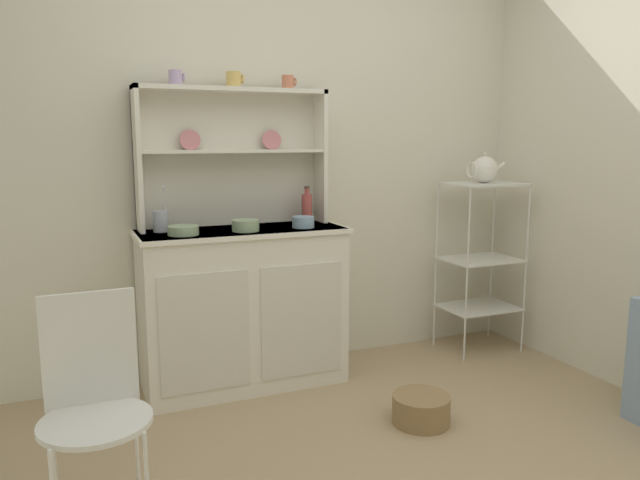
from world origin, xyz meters
The scene contains 15 objects.
wall_back centered at (0.00, 1.62, 1.25)m, with size 3.84×0.05×2.50m, color silver.
hutch_cabinet centered at (-0.28, 1.37, 0.45)m, with size 1.11×0.45×0.87m.
hutch_shelf_unit centered at (-0.28, 1.53, 1.31)m, with size 1.04×0.18×0.75m.
bakers_rack centered at (1.27, 1.33, 0.66)m, with size 0.47×0.35×1.08m.
wire_chair centered at (-1.10, 0.28, 0.52)m, with size 0.36×0.36×0.85m.
floor_basket centered at (0.36, 0.58, 0.07)m, with size 0.28×0.28×0.14m, color #93754C.
cup_lilac_0 centered at (-0.58, 1.49, 1.66)m, with size 0.08×0.07×0.08m.
cup_gold_1 centered at (-0.27, 1.49, 1.66)m, with size 0.09×0.08×0.08m.
cup_terracotta_2 centered at (0.04, 1.49, 1.66)m, with size 0.08×0.07×0.08m.
bowl_mixing_large centered at (-0.61, 1.29, 0.90)m, with size 0.15×0.15×0.05m, color #9EB78E.
bowl_floral_medium centered at (-0.28, 1.29, 0.90)m, with size 0.14×0.14×0.06m, color #9EB78E.
bowl_cream_small centered at (0.04, 1.29, 0.90)m, with size 0.12×0.12×0.06m, color #8EB2D1.
jam_bottle centered at (0.13, 1.45, 0.96)m, with size 0.06×0.06×0.21m.
utensil_jar centered at (-0.69, 1.45, 0.93)m, with size 0.08×0.08×0.24m.
porcelain_teapot centered at (1.27, 1.33, 1.16)m, with size 0.26×0.17×0.19m.
Camera 1 is at (-1.16, -1.74, 1.35)m, focal length 33.95 mm.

